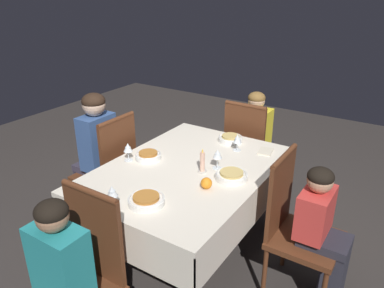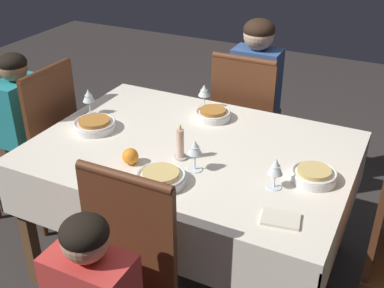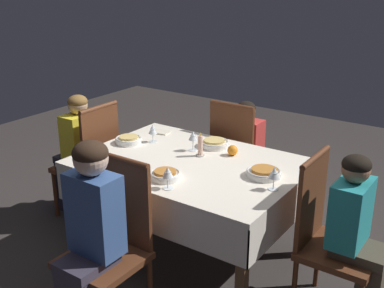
{
  "view_description": "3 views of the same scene",
  "coord_description": "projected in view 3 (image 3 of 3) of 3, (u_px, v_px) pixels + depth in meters",
  "views": [
    {
      "loc": [
        -2.03,
        -1.35,
        2.0
      ],
      "look_at": [
        0.09,
        0.02,
        0.91
      ],
      "focal_mm": 35.0,
      "sensor_mm": 36.0,
      "label": 1
    },
    {
      "loc": [
        0.91,
        -1.85,
        1.91
      ],
      "look_at": [
        0.03,
        -0.05,
        0.8
      ],
      "focal_mm": 45.0,
      "sensor_mm": 36.0,
      "label": 2
    },
    {
      "loc": [
        -1.79,
        2.55,
        2.02
      ],
      "look_at": [
        -0.08,
        0.09,
        0.93
      ],
      "focal_mm": 45.0,
      "sensor_mm": 36.0,
      "label": 3
    }
  ],
  "objects": [
    {
      "name": "ground_plane",
      "position": [
        190.0,
        254.0,
        3.62
      ],
      "size": [
        8.0,
        8.0,
        0.0
      ],
      "primitive_type": "plane",
      "color": "#332D2B"
    },
    {
      "name": "dining_table",
      "position": [
        190.0,
        172.0,
        3.39
      ],
      "size": [
        1.54,
        1.1,
        0.76
      ],
      "color": "silver",
      "rests_on": "ground_plane"
    },
    {
      "name": "chair_north",
      "position": [
        112.0,
        238.0,
        2.82
      ],
      "size": [
        0.44,
        0.44,
        1.01
      ],
      "rotation": [
        0.0,
        0.0,
        3.14
      ],
      "color": "#562D19",
      "rests_on": "ground_plane"
    },
    {
      "name": "chair_south",
      "position": [
        238.0,
        154.0,
        4.1
      ],
      "size": [
        0.44,
        0.44,
        1.01
      ],
      "color": "#562D19",
      "rests_on": "ground_plane"
    },
    {
      "name": "chair_east",
      "position": [
        92.0,
        158.0,
        4.0
      ],
      "size": [
        0.44,
        0.44,
        1.01
      ],
      "rotation": [
        0.0,
        0.0,
        1.57
      ],
      "color": "#562D19",
      "rests_on": "ground_plane"
    },
    {
      "name": "chair_west",
      "position": [
        328.0,
        233.0,
        2.88
      ],
      "size": [
        0.44,
        0.44,
        1.01
      ],
      "rotation": [
        0.0,
        0.0,
        -1.57
      ],
      "color": "#562D19",
      "rests_on": "ground_plane"
    },
    {
      "name": "person_adult_denim",
      "position": [
        89.0,
        230.0,
        2.65
      ],
      "size": [
        0.3,
        0.34,
        1.18
      ],
      "rotation": [
        0.0,
        0.0,
        3.14
      ],
      "color": "#383342",
      "rests_on": "ground_plane"
    },
    {
      "name": "person_child_red",
      "position": [
        248.0,
        148.0,
        4.24
      ],
      "size": [
        0.3,
        0.33,
        0.98
      ],
      "color": "#282833",
      "rests_on": "ground_plane"
    },
    {
      "name": "person_child_yellow",
      "position": [
        77.0,
        149.0,
        4.08
      ],
      "size": [
        0.33,
        0.3,
        1.06
      ],
      "rotation": [
        0.0,
        0.0,
        1.57
      ],
      "color": "#282833",
      "rests_on": "ground_plane"
    },
    {
      "name": "person_child_teal",
      "position": [
        359.0,
        235.0,
        2.77
      ],
      "size": [
        0.33,
        0.3,
        1.06
      ],
      "rotation": [
        0.0,
        0.0,
        -1.57
      ],
      "color": "#4C4233",
      "rests_on": "ground_plane"
    },
    {
      "name": "bowl_north",
      "position": [
        165.0,
        175.0,
        3.07
      ],
      "size": [
        0.2,
        0.2,
        0.06
      ],
      "color": "white",
      "rests_on": "dining_table"
    },
    {
      "name": "wine_glass_north",
      "position": [
        168.0,
        173.0,
        2.91
      ],
      "size": [
        0.07,
        0.07,
        0.14
      ],
      "color": "white",
      "rests_on": "dining_table"
    },
    {
      "name": "bowl_south",
      "position": [
        214.0,
        143.0,
        3.63
      ],
      "size": [
        0.22,
        0.22,
        0.06
      ],
      "color": "white",
      "rests_on": "dining_table"
    },
    {
      "name": "wine_glass_south",
      "position": [
        193.0,
        136.0,
        3.53
      ],
      "size": [
        0.07,
        0.07,
        0.15
      ],
      "color": "white",
      "rests_on": "dining_table"
    },
    {
      "name": "bowl_east",
      "position": [
        129.0,
        140.0,
        3.71
      ],
      "size": [
        0.2,
        0.2,
        0.06
      ],
      "color": "white",
      "rests_on": "dining_table"
    },
    {
      "name": "wine_glass_east",
      "position": [
        153.0,
        130.0,
        3.71
      ],
      "size": [
        0.06,
        0.06,
        0.14
      ],
      "color": "white",
      "rests_on": "dining_table"
    },
    {
      "name": "bowl_west",
      "position": [
        264.0,
        173.0,
        3.11
      ],
      "size": [
        0.23,
        0.23,
        0.06
      ],
      "color": "white",
      "rests_on": "dining_table"
    },
    {
      "name": "wine_glass_west",
      "position": [
        274.0,
        174.0,
        2.9
      ],
      "size": [
        0.07,
        0.07,
        0.15
      ],
      "color": "white",
      "rests_on": "dining_table"
    },
    {
      "name": "candle_centerpiece",
      "position": [
        200.0,
        147.0,
        3.44
      ],
      "size": [
        0.06,
        0.06,
        0.18
      ],
      "color": "beige",
      "rests_on": "dining_table"
    },
    {
      "name": "orange_fruit",
      "position": [
        233.0,
        150.0,
        3.46
      ],
      "size": [
        0.08,
        0.08,
        0.08
      ],
      "primitive_type": "sphere",
      "color": "orange",
      "rests_on": "dining_table"
    },
    {
      "name": "napkin_red_folded",
      "position": [
        160.0,
        132.0,
        3.95
      ],
      "size": [
        0.16,
        0.13,
        0.01
      ],
      "rotation": [
        0.0,
        0.0,
        0.18
      ],
      "color": "beige",
      "rests_on": "dining_table"
    }
  ]
}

